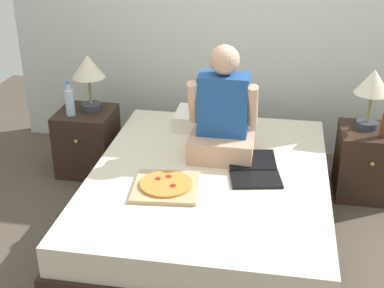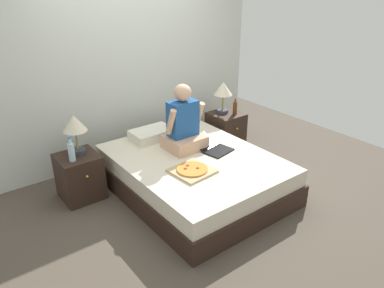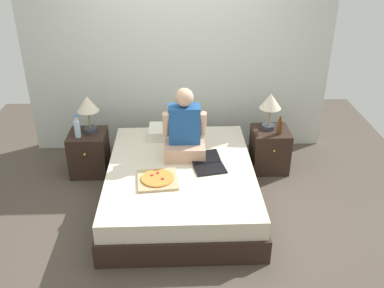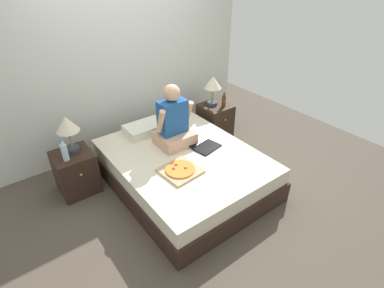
{
  "view_description": "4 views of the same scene",
  "coord_description": "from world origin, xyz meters",
  "px_view_note": "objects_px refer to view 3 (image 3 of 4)",
  "views": [
    {
      "loc": [
        0.41,
        -3.08,
        2.13
      ],
      "look_at": [
        -0.12,
        0.01,
        0.64
      ],
      "focal_mm": 50.0,
      "sensor_mm": 36.0,
      "label": 1
    },
    {
      "loc": [
        -2.33,
        -3.01,
        2.38
      ],
      "look_at": [
        -0.13,
        -0.13,
        0.69
      ],
      "focal_mm": 35.0,
      "sensor_mm": 36.0,
      "label": 2
    },
    {
      "loc": [
        -0.03,
        -3.91,
        2.8
      ],
      "look_at": [
        0.12,
        0.05,
        0.7
      ],
      "focal_mm": 40.0,
      "sensor_mm": 36.0,
      "label": 3
    },
    {
      "loc": [
        -1.73,
        -2.45,
        2.47
      ],
      "look_at": [
        0.07,
        -0.08,
        0.6
      ],
      "focal_mm": 28.0,
      "sensor_mm": 36.0,
      "label": 4
    }
  ],
  "objects_px": {
    "laptop": "(208,165)",
    "water_bottle": "(77,128)",
    "lamp_on_right_nightstand": "(270,104)",
    "beer_bottle": "(280,127)",
    "lamp_on_left_nightstand": "(88,106)",
    "nightstand_right": "(269,149)",
    "pizza_box": "(158,179)",
    "person_seated": "(184,131)",
    "nightstand_left": "(89,153)",
    "bed": "(181,185)"
  },
  "relations": [
    {
      "from": "lamp_on_right_nightstand",
      "to": "bed",
      "type": "bearing_deg",
      "value": -145.63
    },
    {
      "from": "nightstand_right",
      "to": "laptop",
      "type": "bearing_deg",
      "value": -139.51
    },
    {
      "from": "bed",
      "to": "nightstand_right",
      "type": "distance_m",
      "value": 1.3
    },
    {
      "from": "laptop",
      "to": "pizza_box",
      "type": "height_order",
      "value": "laptop"
    },
    {
      "from": "lamp_on_right_nightstand",
      "to": "beer_bottle",
      "type": "distance_m",
      "value": 0.29
    },
    {
      "from": "bed",
      "to": "laptop",
      "type": "height_order",
      "value": "laptop"
    },
    {
      "from": "nightstand_right",
      "to": "pizza_box",
      "type": "xyz_separation_m",
      "value": [
        -1.34,
        -0.95,
        0.2
      ]
    },
    {
      "from": "lamp_on_right_nightstand",
      "to": "laptop",
      "type": "height_order",
      "value": "lamp_on_right_nightstand"
    },
    {
      "from": "lamp_on_right_nightstand",
      "to": "pizza_box",
      "type": "distance_m",
      "value": 1.7
    },
    {
      "from": "lamp_on_right_nightstand",
      "to": "pizza_box",
      "type": "relative_size",
      "value": 1.03
    },
    {
      "from": "water_bottle",
      "to": "lamp_on_right_nightstand",
      "type": "relative_size",
      "value": 0.61
    },
    {
      "from": "bed",
      "to": "lamp_on_left_nightstand",
      "type": "height_order",
      "value": "lamp_on_left_nightstand"
    },
    {
      "from": "bed",
      "to": "water_bottle",
      "type": "bearing_deg",
      "value": 153.31
    },
    {
      "from": "nightstand_right",
      "to": "laptop",
      "type": "distance_m",
      "value": 1.09
    },
    {
      "from": "water_bottle",
      "to": "beer_bottle",
      "type": "height_order",
      "value": "water_bottle"
    },
    {
      "from": "lamp_on_right_nightstand",
      "to": "beer_bottle",
      "type": "bearing_deg",
      "value": -56.31
    },
    {
      "from": "beer_bottle",
      "to": "laptop",
      "type": "relative_size",
      "value": 0.49
    },
    {
      "from": "nightstand_left",
      "to": "lamp_on_right_nightstand",
      "type": "bearing_deg",
      "value": 1.31
    },
    {
      "from": "nightstand_left",
      "to": "water_bottle",
      "type": "relative_size",
      "value": 1.9
    },
    {
      "from": "bed",
      "to": "laptop",
      "type": "xyz_separation_m",
      "value": [
        0.3,
        -0.01,
        0.25
      ]
    },
    {
      "from": "nightstand_left",
      "to": "pizza_box",
      "type": "relative_size",
      "value": 1.21
    },
    {
      "from": "bed",
      "to": "person_seated",
      "type": "height_order",
      "value": "person_seated"
    },
    {
      "from": "bed",
      "to": "nightstand_left",
      "type": "bearing_deg",
      "value": 148.19
    },
    {
      "from": "person_seated",
      "to": "pizza_box",
      "type": "xyz_separation_m",
      "value": [
        -0.28,
        -0.53,
        -0.27
      ]
    },
    {
      "from": "water_bottle",
      "to": "laptop",
      "type": "height_order",
      "value": "water_bottle"
    },
    {
      "from": "water_bottle",
      "to": "lamp_on_right_nightstand",
      "type": "height_order",
      "value": "lamp_on_right_nightstand"
    },
    {
      "from": "beer_bottle",
      "to": "pizza_box",
      "type": "height_order",
      "value": "beer_bottle"
    },
    {
      "from": "water_bottle",
      "to": "nightstand_right",
      "type": "height_order",
      "value": "water_bottle"
    },
    {
      "from": "lamp_on_left_nightstand",
      "to": "beer_bottle",
      "type": "distance_m",
      "value": 2.26
    },
    {
      "from": "lamp_on_left_nightstand",
      "to": "lamp_on_right_nightstand",
      "type": "height_order",
      "value": "same"
    },
    {
      "from": "pizza_box",
      "to": "nightstand_right",
      "type": "bearing_deg",
      "value": 35.34
    },
    {
      "from": "bed",
      "to": "lamp_on_left_nightstand",
      "type": "distance_m",
      "value": 1.44
    },
    {
      "from": "nightstand_right",
      "to": "laptop",
      "type": "relative_size",
      "value": 1.12
    },
    {
      "from": "laptop",
      "to": "water_bottle",
      "type": "bearing_deg",
      "value": 157.89
    },
    {
      "from": "laptop",
      "to": "lamp_on_right_nightstand",
      "type": "bearing_deg",
      "value": 43.55
    },
    {
      "from": "water_bottle",
      "to": "person_seated",
      "type": "xyz_separation_m",
      "value": [
        1.24,
        -0.33,
        0.1
      ]
    },
    {
      "from": "bed",
      "to": "beer_bottle",
      "type": "bearing_deg",
      "value": 26.5
    },
    {
      "from": "nightstand_left",
      "to": "beer_bottle",
      "type": "height_order",
      "value": "beer_bottle"
    },
    {
      "from": "lamp_on_left_nightstand",
      "to": "pizza_box",
      "type": "relative_size",
      "value": 1.03
    },
    {
      "from": "bed",
      "to": "water_bottle",
      "type": "height_order",
      "value": "water_bottle"
    },
    {
      "from": "nightstand_right",
      "to": "water_bottle",
      "type": "bearing_deg",
      "value": -177.76
    },
    {
      "from": "lamp_on_left_nightstand",
      "to": "nightstand_right",
      "type": "height_order",
      "value": "lamp_on_left_nightstand"
    },
    {
      "from": "lamp_on_right_nightstand",
      "to": "person_seated",
      "type": "distance_m",
      "value": 1.14
    },
    {
      "from": "person_seated",
      "to": "pizza_box",
      "type": "bearing_deg",
      "value": -118.04
    },
    {
      "from": "water_bottle",
      "to": "beer_bottle",
      "type": "distance_m",
      "value": 2.37
    },
    {
      "from": "nightstand_right",
      "to": "person_seated",
      "type": "distance_m",
      "value": 1.23
    },
    {
      "from": "bed",
      "to": "beer_bottle",
      "type": "xyz_separation_m",
      "value": [
        1.18,
        0.59,
        0.4
      ]
    },
    {
      "from": "laptop",
      "to": "nightstand_left",
      "type": "bearing_deg",
      "value": 153.74
    },
    {
      "from": "bed",
      "to": "pizza_box",
      "type": "relative_size",
      "value": 4.65
    },
    {
      "from": "bed",
      "to": "water_bottle",
      "type": "xyz_separation_m",
      "value": [
        -1.19,
        0.6,
        0.42
      ]
    }
  ]
}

